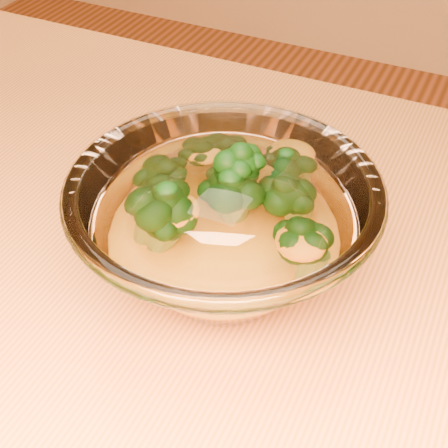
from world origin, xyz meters
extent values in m
cube|color=#C16D3A|center=(0.00, 0.00, 0.73)|extent=(1.20, 0.80, 0.04)
cylinder|color=brown|center=(-0.54, 0.34, 0.35)|extent=(0.06, 0.06, 0.71)
ellipsoid|color=white|center=(-0.03, 0.03, 0.76)|extent=(0.11, 0.11, 0.02)
torus|color=white|center=(-0.03, 0.03, 0.85)|extent=(0.25, 0.25, 0.01)
ellipsoid|color=orange|center=(-0.03, 0.03, 0.78)|extent=(0.13, 0.13, 0.04)
camera|label=1|loc=(0.13, -0.31, 1.14)|focal=50.00mm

